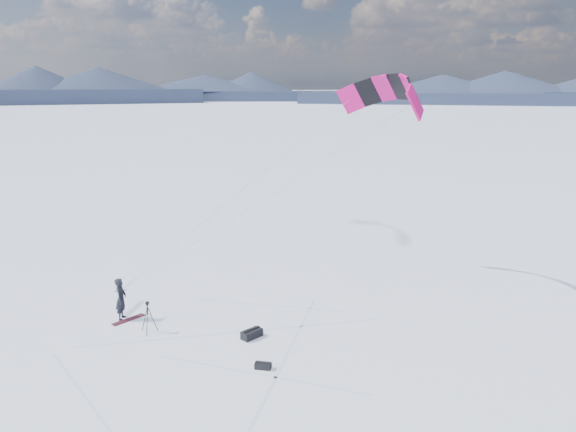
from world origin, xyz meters
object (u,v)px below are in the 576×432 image
object	(u,v)px
tripod	(148,313)
gear_bag_b	(263,366)
gear_bag_a	(252,334)
snowkiter	(122,319)
snowboard	(129,320)

from	to	relation	value
tripod	gear_bag_b	world-z (taller)	tripod
gear_bag_b	gear_bag_a	bearing A→B (deg)	113.95
snowkiter	snowboard	bearing A→B (deg)	-114.93
gear_bag_a	tripod	bearing A→B (deg)	127.74
snowkiter	gear_bag_b	bearing A→B (deg)	-126.08
snowboard	gear_bag_b	xyz separation A→B (m)	(4.75, -6.03, 0.10)
gear_bag_a	gear_bag_b	world-z (taller)	gear_bag_a
snowkiter	snowboard	distance (m)	0.35
gear_bag_a	gear_bag_b	bearing A→B (deg)	-122.82
gear_bag_b	snowkiter	bearing A→B (deg)	156.54
gear_bag_a	snowboard	bearing A→B (deg)	116.92
snowkiter	gear_bag_b	world-z (taller)	snowkiter
snowkiter	gear_bag_b	size ratio (longest dim) A/B	2.83
gear_bag_b	tripod	bearing A→B (deg)	159.22
snowkiter	gear_bag_a	distance (m)	6.31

